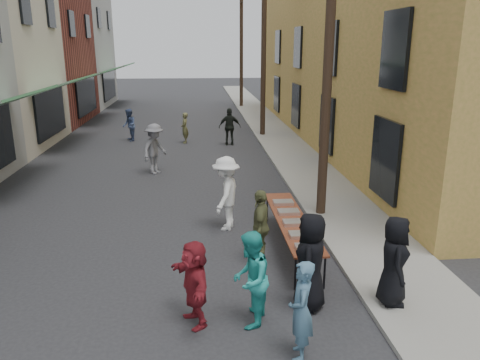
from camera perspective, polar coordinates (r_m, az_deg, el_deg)
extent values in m
plane|color=#28282B|center=(10.26, -9.97, -10.93)|extent=(120.00, 120.00, 0.00)
cube|color=gray|center=(24.88, 4.35, 5.51)|extent=(2.20, 60.00, 0.10)
cube|color=maroon|center=(32.04, -25.88, 13.48)|extent=(8.00, 8.00, 8.00)
cube|color=gray|center=(39.65, -21.95, 14.86)|extent=(8.00, 8.00, 9.00)
cube|color=olive|center=(25.25, 19.37, 16.13)|extent=(10.00, 28.00, 10.00)
cylinder|color=#2D2116|center=(12.57, 10.77, 15.29)|extent=(0.26, 0.26, 9.00)
cylinder|color=#2D2116|center=(24.35, 2.89, 15.84)|extent=(0.26, 0.26, 9.00)
cylinder|color=#2D2116|center=(36.27, 0.16, 15.96)|extent=(0.26, 0.26, 9.00)
cube|color=maroon|center=(10.91, 6.32, -4.90)|extent=(0.70, 4.00, 0.04)
cylinder|color=black|center=(9.32, 6.77, -11.26)|extent=(0.04, 0.04, 0.71)
cylinder|color=black|center=(9.45, 10.27, -11.01)|extent=(0.04, 0.04, 0.71)
cylinder|color=black|center=(12.72, 3.33, -3.51)|extent=(0.04, 0.04, 0.71)
cylinder|color=black|center=(12.82, 5.90, -3.42)|extent=(0.04, 0.04, 0.71)
cube|color=maroon|center=(9.40, 8.32, -8.15)|extent=(0.50, 0.33, 0.08)
cube|color=#B2B2B7|center=(9.98, 7.46, -6.63)|extent=(0.50, 0.33, 0.08)
cube|color=tan|center=(10.61, 6.65, -5.18)|extent=(0.50, 0.33, 0.08)
cube|color=#B2B2B7|center=(11.25, 5.93, -3.89)|extent=(0.50, 0.33, 0.08)
cube|color=tan|center=(11.90, 5.30, -2.74)|extent=(0.50, 0.33, 0.08)
cylinder|color=#A57F26|center=(9.09, 7.39, -9.00)|extent=(0.07, 0.07, 0.08)
cylinder|color=#A57F26|center=(9.17, 7.25, -8.73)|extent=(0.07, 0.07, 0.08)
cylinder|color=#A57F26|center=(9.26, 7.12, -8.48)|extent=(0.07, 0.07, 0.08)
cylinder|color=tan|center=(9.22, 9.90, -8.59)|extent=(0.08, 0.08, 0.12)
imported|color=black|center=(8.58, 8.61, -9.79)|extent=(0.85, 1.03, 1.81)
imported|color=teal|center=(7.34, 7.46, -15.50)|extent=(0.48, 0.64, 1.59)
imported|color=#2AB1A7|center=(8.03, 1.27, -12.02)|extent=(0.85, 0.97, 1.68)
imported|color=white|center=(12.00, -1.72, -1.65)|extent=(1.07, 1.40, 1.92)
imported|color=#63673B|center=(10.26, 2.52, -5.62)|extent=(0.61, 1.03, 1.65)
imported|color=maroon|center=(8.12, -5.57, -12.39)|extent=(0.88, 1.48, 1.52)
imported|color=black|center=(8.89, 18.26, -9.32)|extent=(0.69, 0.91, 1.66)
imported|color=slate|center=(17.57, -10.36, 3.75)|extent=(1.24, 1.39, 1.87)
imported|color=black|center=(22.35, -1.26, 6.51)|extent=(1.05, 0.46, 1.77)
imported|color=olive|center=(23.03, -6.75, 6.32)|extent=(0.37, 0.55, 1.48)
imported|color=#445784|center=(23.98, -13.35, 6.53)|extent=(0.79, 0.91, 1.60)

